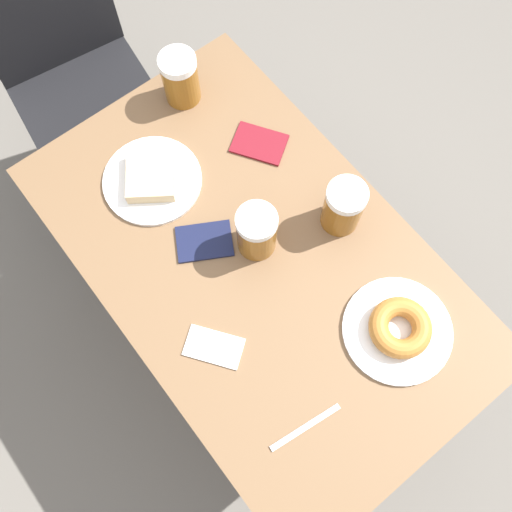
{
  "coord_description": "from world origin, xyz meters",
  "views": [
    {
      "loc": [
        -0.27,
        -0.34,
        1.93
      ],
      "look_at": [
        0.0,
        0.0,
        0.75
      ],
      "focal_mm": 40.0,
      "sensor_mm": 36.0,
      "label": 1
    }
  ],
  "objects": [
    {
      "name": "ground_plane",
      "position": [
        0.0,
        0.0,
        0.0
      ],
      "size": [
        8.0,
        8.0,
        0.0
      ],
      "primitive_type": "plane",
      "color": "#666059"
    },
    {
      "name": "table",
      "position": [
        0.0,
        0.0,
        0.66
      ],
      "size": [
        0.66,
        1.09,
        0.73
      ],
      "color": "brown",
      "rests_on": "ground_plane"
    },
    {
      "name": "chair",
      "position": [
        -0.01,
        0.89,
        0.56
      ],
      "size": [
        0.45,
        0.45,
        0.93
      ],
      "rotation": [
        0.0,
        0.0,
        -0.13
      ],
      "color": "black",
      "rests_on": "ground_plane"
    },
    {
      "name": "plate_with_cake",
      "position": [
        -0.07,
        0.3,
        0.74
      ],
      "size": [
        0.23,
        0.23,
        0.04
      ],
      "color": "white",
      "rests_on": "table"
    },
    {
      "name": "plate_with_donut",
      "position": [
        0.14,
        -0.32,
        0.75
      ],
      "size": [
        0.24,
        0.24,
        0.05
      ],
      "color": "white",
      "rests_on": "table"
    },
    {
      "name": "beer_mug_left",
      "position": [
        0.21,
        -0.04,
        0.79
      ],
      "size": [
        0.09,
        0.09,
        0.14
      ],
      "color": "#8C5619",
      "rests_on": "table"
    },
    {
      "name": "beer_mug_center",
      "position": [
        0.02,
        0.03,
        0.79
      ],
      "size": [
        0.09,
        0.09,
        0.14
      ],
      "color": "#8C5619",
      "rests_on": "table"
    },
    {
      "name": "beer_mug_right",
      "position": [
        0.13,
        0.45,
        0.79
      ],
      "size": [
        0.09,
        0.09,
        0.14
      ],
      "color": "#8C5619",
      "rests_on": "table"
    },
    {
      "name": "napkin_folded",
      "position": [
        -0.19,
        -0.1,
        0.73
      ],
      "size": [
        0.13,
        0.14,
        0.0
      ],
      "rotation": [
        0.0,
        0.0,
        5.34
      ],
      "color": "white",
      "rests_on": "table"
    },
    {
      "name": "fork",
      "position": [
        -0.15,
        -0.35,
        0.73
      ],
      "size": [
        0.16,
        0.03,
        0.0
      ],
      "rotation": [
        0.0,
        0.0,
        4.59
      ],
      "color": "silver",
      "rests_on": "table"
    },
    {
      "name": "passport_near_edge",
      "position": [
        -0.07,
        0.1,
        0.73
      ],
      "size": [
        0.15,
        0.14,
        0.01
      ],
      "rotation": [
        0.0,
        0.0,
        4.19
      ],
      "color": "#141938",
      "rests_on": "table"
    },
    {
      "name": "passport_far_edge",
      "position": [
        0.19,
        0.23,
        0.73
      ],
      "size": [
        0.14,
        0.15,
        0.01
      ],
      "rotation": [
        0.0,
        0.0,
        3.72
      ],
      "color": "maroon",
      "rests_on": "table"
    }
  ]
}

